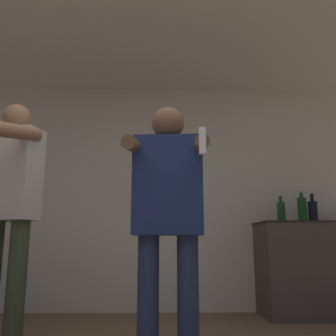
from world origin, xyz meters
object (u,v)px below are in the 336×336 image
(bottle_red_label, at_px, (302,209))
(person_woman_foreground, at_px, (168,209))
(person_man_side, at_px, (9,198))
(bottle_tall_gin, at_px, (281,211))
(bottle_clear_vodka, at_px, (313,211))

(bottle_red_label, bearing_deg, person_woman_foreground, -129.67)
(person_woman_foreground, distance_m, person_man_side, 1.23)
(bottle_tall_gin, bearing_deg, bottle_red_label, 0.00)
(bottle_red_label, relative_size, person_man_side, 0.19)
(bottle_red_label, bearing_deg, bottle_clear_vodka, -0.00)
(bottle_tall_gin, relative_size, person_woman_foreground, 0.20)
(bottle_tall_gin, height_order, person_man_side, person_man_side)
(bottle_tall_gin, distance_m, bottle_red_label, 0.23)
(bottle_tall_gin, height_order, bottle_clear_vodka, bottle_clear_vodka)
(bottle_red_label, bearing_deg, bottle_tall_gin, -180.00)
(person_man_side, bearing_deg, bottle_tall_gin, 28.35)
(bottle_tall_gin, relative_size, bottle_clear_vodka, 0.92)
(person_woman_foreground, bearing_deg, bottle_clear_vodka, 48.23)
(bottle_tall_gin, bearing_deg, person_woman_foreground, -125.03)
(bottle_red_label, distance_m, person_man_side, 2.88)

